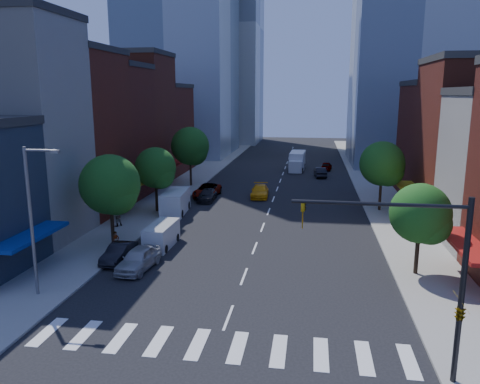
% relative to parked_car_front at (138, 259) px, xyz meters
% --- Properties ---
extents(ground, '(220.00, 220.00, 0.00)m').
position_rel_parked_car_front_xyz_m(ground, '(7.50, -6.17, -0.79)').
color(ground, black).
rests_on(ground, ground).
extents(sidewalk_left, '(5.00, 120.00, 0.15)m').
position_rel_parked_car_front_xyz_m(sidewalk_left, '(-5.00, 33.83, -0.71)').
color(sidewalk_left, gray).
rests_on(sidewalk_left, ground).
extents(sidewalk_right, '(5.00, 120.00, 0.15)m').
position_rel_parked_car_front_xyz_m(sidewalk_right, '(20.00, 33.83, -0.71)').
color(sidewalk_right, gray).
rests_on(sidewalk_right, ground).
extents(crosswalk, '(19.00, 3.00, 0.01)m').
position_rel_parked_car_front_xyz_m(crosswalk, '(7.50, -9.17, -0.78)').
color(crosswalk, silver).
rests_on(crosswalk, ground).
extents(bldg_left_1, '(12.00, 8.00, 18.00)m').
position_rel_parked_car_front_xyz_m(bldg_left_1, '(-13.50, 5.83, 8.21)').
color(bldg_left_1, '#B8B3AA').
rests_on(bldg_left_1, ground).
extents(bldg_left_2, '(12.00, 9.00, 16.00)m').
position_rel_parked_car_front_xyz_m(bldg_left_2, '(-13.50, 14.33, 7.21)').
color(bldg_left_2, '#582114').
rests_on(bldg_left_2, ground).
extents(bldg_left_3, '(12.00, 8.00, 15.00)m').
position_rel_parked_car_front_xyz_m(bldg_left_3, '(-13.50, 22.83, 6.71)').
color(bldg_left_3, '#572015').
rests_on(bldg_left_3, ground).
extents(bldg_left_4, '(12.00, 9.00, 17.00)m').
position_rel_parked_car_front_xyz_m(bldg_left_4, '(-13.50, 31.33, 7.71)').
color(bldg_left_4, '#582114').
rests_on(bldg_left_4, ground).
extents(bldg_left_5, '(12.00, 10.00, 13.00)m').
position_rel_parked_car_front_xyz_m(bldg_left_5, '(-13.50, 40.83, 5.71)').
color(bldg_left_5, '#572015').
rests_on(bldg_left_5, ground).
extents(bldg_right_3, '(12.00, 10.00, 13.00)m').
position_rel_parked_car_front_xyz_m(bldg_right_3, '(28.50, 27.83, 5.71)').
color(bldg_right_3, '#572015').
rests_on(bldg_right_3, ground).
extents(tower_far_w, '(18.00, 18.00, 56.00)m').
position_rel_parked_car_front_xyz_m(tower_far_w, '(-10.50, 88.83, 27.21)').
color(tower_far_w, '#9EA5AD').
rests_on(tower_far_w, ground).
extents(traffic_signal, '(7.24, 2.24, 8.00)m').
position_rel_parked_car_front_xyz_m(traffic_signal, '(17.44, -10.67, 3.37)').
color(traffic_signal, black).
rests_on(traffic_signal, sidewalk_right).
extents(streetlight, '(2.25, 0.25, 9.00)m').
position_rel_parked_car_front_xyz_m(streetlight, '(-4.31, -5.17, 4.49)').
color(streetlight, slate).
rests_on(streetlight, sidewalk_left).
extents(tree_left_near, '(4.80, 4.80, 7.30)m').
position_rel_parked_car_front_xyz_m(tree_left_near, '(-3.85, 4.76, 4.08)').
color(tree_left_near, black).
rests_on(tree_left_near, sidewalk_left).
extents(tree_left_mid, '(4.20, 4.20, 6.65)m').
position_rel_parked_car_front_xyz_m(tree_left_mid, '(-3.85, 15.76, 3.74)').
color(tree_left_mid, black).
rests_on(tree_left_mid, sidewalk_left).
extents(tree_left_far, '(5.00, 5.00, 7.75)m').
position_rel_parked_car_front_xyz_m(tree_left_far, '(-3.85, 29.76, 4.42)').
color(tree_left_far, black).
rests_on(tree_left_far, sidewalk_left).
extents(tree_right_near, '(4.00, 4.00, 6.20)m').
position_rel_parked_car_front_xyz_m(tree_right_near, '(19.15, 1.76, 3.40)').
color(tree_right_near, black).
rests_on(tree_right_near, sidewalk_right).
extents(tree_right_far, '(4.60, 4.60, 7.20)m').
position_rel_parked_car_front_xyz_m(tree_right_far, '(19.15, 19.76, 4.08)').
color(tree_right_far, black).
rests_on(tree_right_far, sidewalk_right).
extents(parked_car_front, '(2.29, 4.78, 1.57)m').
position_rel_parked_car_front_xyz_m(parked_car_front, '(0.00, 0.00, 0.00)').
color(parked_car_front, '#9D9EA2').
rests_on(parked_car_front, ground).
extents(parked_car_second, '(1.53, 4.07, 1.33)m').
position_rel_parked_car_front_xyz_m(parked_car_second, '(-2.00, 1.33, -0.12)').
color(parked_car_second, black).
rests_on(parked_car_second, ground).
extents(parked_car_third, '(2.70, 5.58, 1.53)m').
position_rel_parked_car_front_xyz_m(parked_car_third, '(-0.44, 23.85, -0.02)').
color(parked_car_third, '#999999').
rests_on(parked_car_third, ground).
extents(parked_car_rear, '(1.89, 4.53, 1.31)m').
position_rel_parked_car_front_xyz_m(parked_car_rear, '(0.00, 21.92, -0.13)').
color(parked_car_rear, black).
rests_on(parked_car_rear, ground).
extents(cargo_van_near, '(1.87, 4.44, 1.88)m').
position_rel_parked_car_front_xyz_m(cargo_van_near, '(-0.00, 5.04, 0.14)').
color(cargo_van_near, silver).
rests_on(cargo_van_near, ground).
extents(cargo_van_far, '(2.61, 5.59, 2.32)m').
position_rel_parked_car_front_xyz_m(cargo_van_far, '(-1.99, 15.67, 0.36)').
color(cargo_van_far, white).
rests_on(cargo_van_far, ground).
extents(taxi, '(2.29, 5.05, 1.43)m').
position_rel_parked_car_front_xyz_m(taxi, '(5.80, 24.68, -0.07)').
color(taxi, '#F0A40C').
rests_on(taxi, ground).
extents(traffic_car_oncoming, '(1.97, 4.45, 1.42)m').
position_rel_parked_car_front_xyz_m(traffic_car_oncoming, '(13.14, 39.71, -0.08)').
color(traffic_car_oncoming, black).
rests_on(traffic_car_oncoming, ground).
extents(traffic_car_far, '(1.95, 4.04, 1.33)m').
position_rel_parked_car_front_xyz_m(traffic_car_far, '(14.21, 46.34, -0.12)').
color(traffic_car_far, '#999999').
rests_on(traffic_car_far, ground).
extents(box_truck, '(2.55, 7.39, 2.94)m').
position_rel_parked_car_front_xyz_m(box_truck, '(9.52, 45.56, 0.60)').
color(box_truck, silver).
rests_on(box_truck, ground).
extents(pedestrian_near, '(0.58, 0.68, 1.57)m').
position_rel_parked_car_front_xyz_m(pedestrian_near, '(-3.00, 3.13, 0.15)').
color(pedestrian_near, '#999999').
rests_on(pedestrian_near, sidewalk_left).
extents(pedestrian_far, '(1.14, 1.20, 1.95)m').
position_rel_parked_car_front_xyz_m(pedestrian_far, '(-5.77, 9.70, 0.34)').
color(pedestrian_far, '#999999').
rests_on(pedestrian_far, sidewalk_left).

